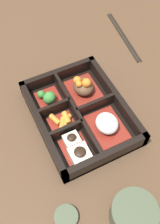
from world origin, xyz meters
The scene contains 11 objects.
ground_plane centered at (0.00, 0.00, 0.00)m, with size 3.00×3.00×0.00m, color #4C3523.
bento_base centered at (0.00, 0.00, 0.01)m, with size 0.28×0.21×0.01m.
bento_rim centered at (0.00, 0.00, 0.02)m, with size 0.28×0.21×0.05m.
bowl_stew centered at (-0.06, 0.04, 0.03)m, with size 0.10×0.08×0.06m.
bowl_rice centered at (0.06, 0.04, 0.03)m, with size 0.10×0.08×0.04m.
bowl_greens centered at (-0.07, -0.05, 0.03)m, with size 0.07×0.06×0.04m.
bowl_carrots centered at (0.00, -0.05, 0.02)m, with size 0.05×0.06×0.02m.
bowl_tofu centered at (0.09, -0.05, 0.02)m, with size 0.08×0.06×0.04m.
tea_cup centered at (0.26, -0.01, 0.03)m, with size 0.09×0.09×0.05m.
chopsticks centered at (-0.21, 0.25, 0.00)m, with size 0.23×0.05×0.01m.
sauce_dish centered at (0.20, -0.13, 0.01)m, with size 0.05×0.05×0.01m.
Camera 1 is at (0.31, -0.15, 0.56)m, focal length 42.00 mm.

